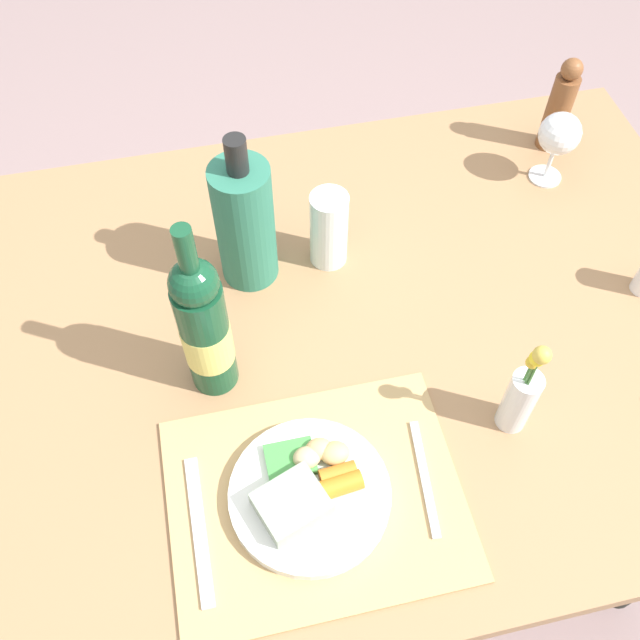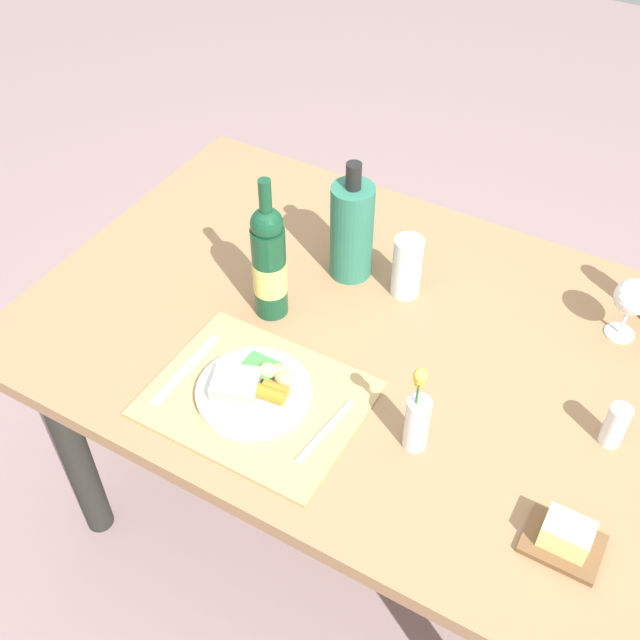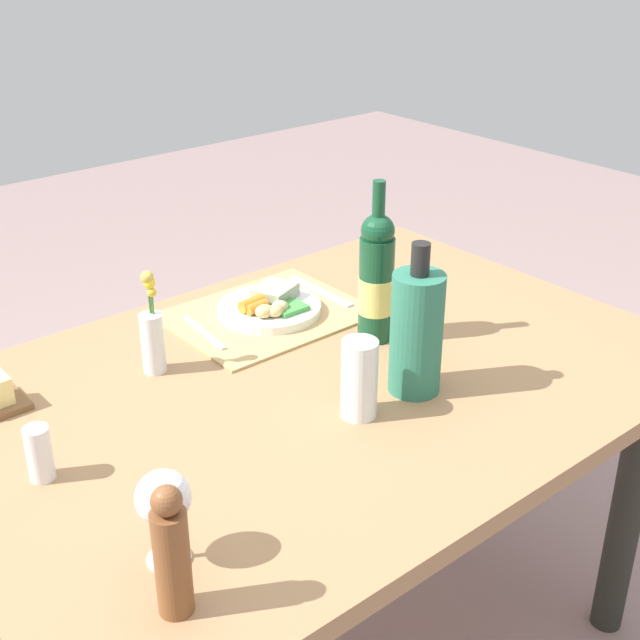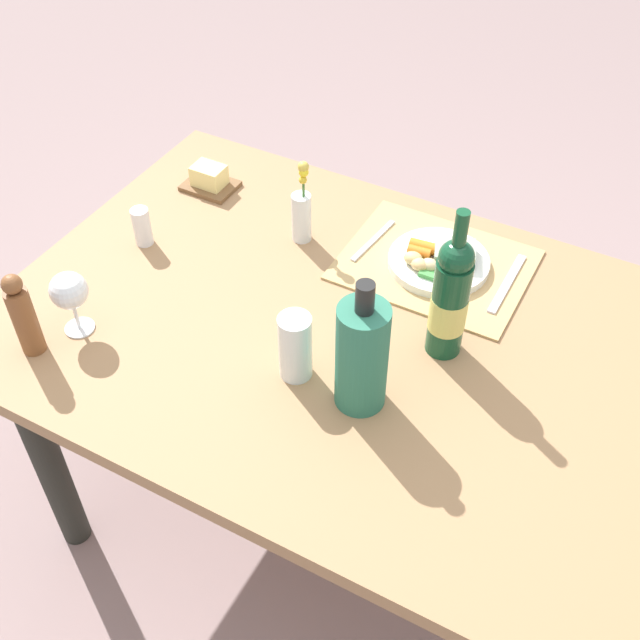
% 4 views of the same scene
% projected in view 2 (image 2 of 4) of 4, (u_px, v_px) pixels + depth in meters
% --- Properties ---
extents(ground_plane, '(8.00, 8.00, 0.00)m').
position_uv_depth(ground_plane, '(352.00, 513.00, 2.17)').
color(ground_plane, gray).
extents(dining_table, '(1.45, 1.00, 0.74)m').
position_uv_depth(dining_table, '(360.00, 360.00, 1.72)').
color(dining_table, '#9B734D').
rests_on(dining_table, ground_plane).
extents(placemat, '(0.41, 0.33, 0.01)m').
position_uv_depth(placemat, '(257.00, 398.00, 1.51)').
color(placemat, tan).
rests_on(placemat, dining_table).
extents(dinner_plate, '(0.23, 0.23, 0.05)m').
position_uv_depth(dinner_plate, '(254.00, 389.00, 1.50)').
color(dinner_plate, white).
rests_on(dinner_plate, placemat).
extents(fork, '(0.02, 0.21, 0.00)m').
position_uv_depth(fork, '(186.00, 369.00, 1.56)').
color(fork, silver).
rests_on(fork, placemat).
extents(knife, '(0.03, 0.18, 0.00)m').
position_uv_depth(knife, '(325.00, 431.00, 1.45)').
color(knife, silver).
rests_on(knife, placemat).
extents(water_tumbler, '(0.07, 0.07, 0.15)m').
position_uv_depth(water_tumbler, '(407.00, 270.00, 1.69)').
color(water_tumbler, silver).
rests_on(water_tumbler, dining_table).
extents(butter_dish, '(0.13, 0.10, 0.06)m').
position_uv_depth(butter_dish, '(565.00, 538.00, 1.27)').
color(butter_dish, brown).
rests_on(butter_dish, dining_table).
extents(cooler_bottle, '(0.10, 0.10, 0.29)m').
position_uv_depth(cooler_bottle, '(352.00, 230.00, 1.70)').
color(cooler_bottle, '#2C6F57').
rests_on(cooler_bottle, dining_table).
extents(salt_shaker, '(0.04, 0.04, 0.09)m').
position_uv_depth(salt_shaker, '(615.00, 425.00, 1.41)').
color(salt_shaker, white).
rests_on(salt_shaker, dining_table).
extents(wine_bottle, '(0.07, 0.07, 0.34)m').
position_uv_depth(wine_bottle, '(269.00, 263.00, 1.60)').
color(wine_bottle, '#144529').
rests_on(wine_bottle, dining_table).
extents(wine_glass, '(0.08, 0.08, 0.15)m').
position_uv_depth(wine_glass, '(633.00, 298.00, 1.57)').
color(wine_glass, white).
rests_on(wine_glass, dining_table).
extents(flower_vase, '(0.05, 0.05, 0.21)m').
position_uv_depth(flower_vase, '(417.00, 418.00, 1.38)').
color(flower_vase, silver).
rests_on(flower_vase, dining_table).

